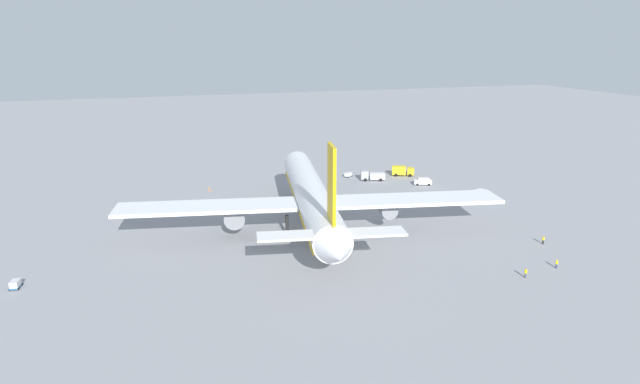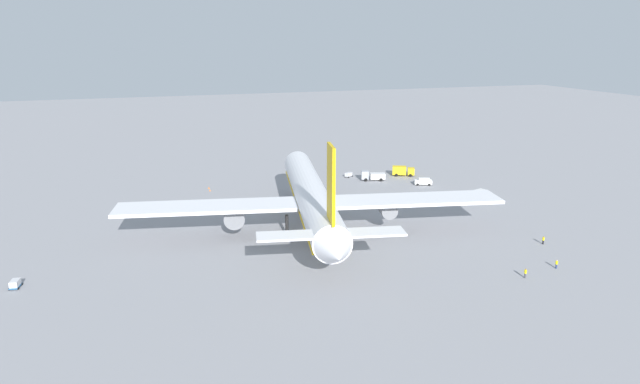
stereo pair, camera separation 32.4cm
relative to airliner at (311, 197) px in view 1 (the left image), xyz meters
The scene contains 14 objects.
ground_plane 7.69m from the airliner, 17.70° to the right, with size 600.00×600.00×0.00m, color gray.
airliner is the anchor object (origin of this frame).
service_truck_0 57.55m from the airliner, 45.92° to the right, with size 4.76×6.75×2.83m.
service_truck_1 48.60m from the airliner, 39.05° to the right, with size 4.26×7.13×2.82m.
service_truck_2 48.69m from the airliner, 77.91° to the right, with size 3.64×5.28×2.60m.
service_van 50.65m from the airliner, 56.01° to the right, with size 3.50×5.10×1.97m.
baggage_cart_1 55.96m from the airliner, 101.60° to the left, with size 3.18×1.89×1.32m.
baggage_cart_2 50.85m from the airliner, 30.36° to the right, with size 2.55×3.01×1.31m.
ground_worker_0 44.50m from the airliner, 141.75° to the right, with size 0.49×0.49×1.74m.
ground_worker_1 47.15m from the airliner, 117.74° to the right, with size 0.50×0.50×1.66m.
ground_worker_2 48.56m from the airliner, 132.92° to the right, with size 0.46×0.46×1.61m.
traffic_cone_0 46.12m from the airliner, 19.43° to the left, with size 0.36×0.36×0.55m, color orange.
traffic_cone_1 43.66m from the airliner, 20.79° to the left, with size 0.36×0.36×0.55m, color orange.
traffic_cone_2 46.63m from the airliner, 57.67° to the left, with size 0.36×0.36×0.55m, color orange.
Camera 1 is at (-111.58, 35.93, 39.90)m, focal length 32.68 mm.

